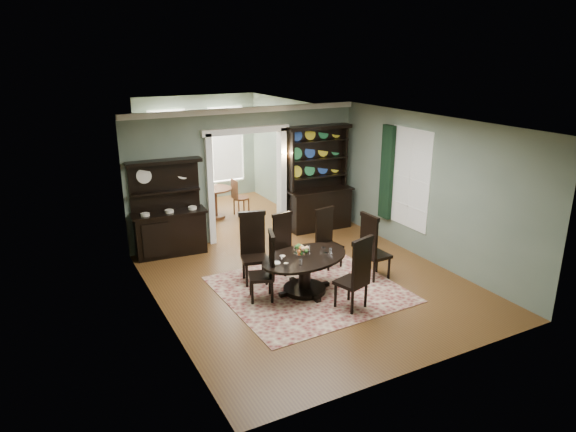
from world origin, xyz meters
The scene contains 19 objects.
room centered at (0.00, 0.04, 1.58)m, with size 5.51×6.01×3.01m.
parlor centered at (0.00, 5.53, 1.52)m, with size 3.51×3.50×3.01m.
doorway_trim centered at (0.00, 3.00, 1.62)m, with size 2.08×0.25×2.57m.
right_window centered at (2.69, 0.93, 1.60)m, with size 0.15×1.47×2.12m.
wall_sconce centered at (0.95, 2.85, 1.89)m, with size 0.27×0.21×0.21m.
rug centered at (-0.14, -0.15, 0.01)m, with size 3.09×2.90×0.01m, color maroon.
dining_table centered at (-0.26, -0.19, 0.48)m, with size 1.95×1.94×0.69m.
centerpiece centered at (-0.29, -0.09, 0.75)m, with size 1.21×0.78×0.20m.
chair_far_left centered at (-0.86, 0.72, 0.71)m, with size 0.60×0.58×1.34m.
chair_far_mid centered at (-0.14, 0.83, 0.62)m, with size 0.48×0.46×1.19m.
chair_far_right centered at (0.73, 0.68, 0.63)m, with size 0.50×0.48×1.20m.
chair_end_left centered at (-0.98, -0.13, 0.65)m, with size 0.56×0.57×1.24m.
chair_end_right centered at (1.14, -0.29, 0.69)m, with size 0.47×0.50×1.31m.
chair_near centered at (0.17, -1.17, 0.69)m, with size 0.60×0.58×1.31m.
sideboard centered at (-1.91, 2.76, 0.71)m, with size 1.59×0.66×2.04m.
welsh_dresser centered at (1.77, 2.73, 0.91)m, with size 1.64×0.66×2.52m.
parlor_table centered at (-0.20, 4.64, 0.52)m, with size 0.87×0.87×0.80m.
parlor_chair_left centered at (-0.52, 5.00, 0.50)m, with size 0.43×0.42×0.94m.
parlor_chair_right centered at (0.42, 4.53, 0.53)m, with size 0.42×0.41×0.99m.
Camera 1 is at (-4.47, -7.54, 4.22)m, focal length 32.00 mm.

